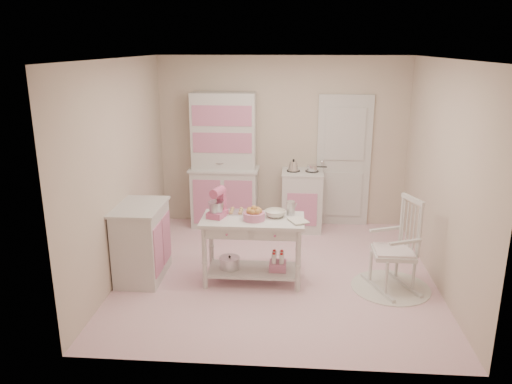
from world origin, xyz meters
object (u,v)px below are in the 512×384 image
stand_mixer (217,203)px  bread_basket (254,216)px  base_cabinet (142,242)px  stove (302,200)px  work_table (253,250)px  rocking_chair (394,244)px  hutch (224,161)px

stand_mixer → bread_basket: bearing=8.8°
base_cabinet → bread_basket: base_cabinet is taller
stove → base_cabinet: bearing=-136.7°
base_cabinet → work_table: (1.35, -0.01, -0.06)m
rocking_chair → bread_basket: size_ratio=4.40×
stove → rocking_chair: (1.03, -1.91, 0.09)m
work_table → rocking_chair: bearing=-2.3°
hutch → bread_basket: hutch is taller
hutch → stove: hutch is taller
hutch → bread_basket: bearing=-72.4°
stove → base_cabinet: 2.68m
stand_mixer → bread_basket: (0.44, -0.07, -0.12)m
stove → rocking_chair: size_ratio=0.84×
base_cabinet → stand_mixer: stand_mixer is taller
rocking_chair → work_table: 1.64m
hutch → stand_mixer: bearing=-84.6°
hutch → work_table: bearing=-72.5°
hutch → work_table: 2.09m
base_cabinet → work_table: 1.35m
stove → work_table: stove is taller
stove → work_table: bearing=-108.1°
base_cabinet → stand_mixer: 1.06m
stove → stand_mixer: (-1.02, -1.82, 0.51)m
hutch → stand_mixer: size_ratio=6.12×
base_cabinet → stand_mixer: size_ratio=2.71×
work_table → base_cabinet: bearing=179.7°
hutch → base_cabinet: hutch is taller
hutch → stove: 1.33m
rocking_chair → stove: bearing=96.0°
work_table → hutch: bearing=107.5°
base_cabinet → bread_basket: 1.42m
bread_basket → rocking_chair: bearing=-0.5°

